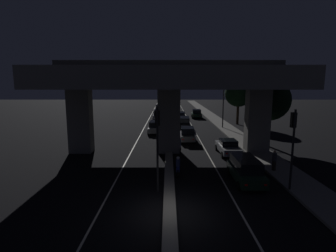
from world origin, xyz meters
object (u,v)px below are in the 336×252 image
Objects in this scene: car_silver_lead_oncoming at (157,127)px; car_grey_third at (188,134)px; street_lamp at (223,97)px; car_dark_green_sixth at (198,114)px; car_silver_second at (229,147)px; motorcycle_white_filtering_mid at (181,146)px; pedestrian_on_sidewalk at (276,160)px; motorcycle_blue_filtering_near at (179,167)px; traffic_light_left_of_median at (159,135)px; car_black_fourth at (185,123)px; car_dark_blue_third_oncoming at (160,108)px; car_dark_blue_fifth at (182,117)px; traffic_light_right_of_median at (294,136)px; car_silver_second_oncoming at (159,115)px; car_dark_green_lead at (247,170)px.

car_grey_third is at bearing 38.46° from car_silver_lead_oncoming.
street_lamp is 2.00× the size of car_dark_green_sixth.
motorcycle_white_filtering_mid reaches higher than car_silver_second.
car_silver_second is 5.86m from pedestrian_on_sidewalk.
street_lamp is 15.65m from car_silver_second.
motorcycle_blue_filtering_near is 1.23× the size of pedestrian_on_sidewalk.
car_silver_second is 1.11× the size of car_grey_third.
car_silver_lead_oncoming is at bearing -159.84° from street_lamp.
traffic_light_left_of_median is 4.57m from motorcycle_blue_filtering_near.
car_black_fourth is 24.37m from car_dark_blue_third_oncoming.
car_silver_second is (-2.28, -14.95, -4.04)m from street_lamp.
street_lamp is 1.91× the size of car_dark_blue_fifth.
street_lamp is 26.15m from car_dark_blue_third_oncoming.
motorcycle_blue_filtering_near is at bearing 138.47° from car_silver_second.
car_dark_green_sixth is at bearing 94.39° from pedestrian_on_sidewalk.
pedestrian_on_sidewalk is (0.47, 3.64, -2.64)m from traffic_light_right_of_median.
street_lamp is 9.66m from car_dark_blue_fifth.
car_dark_green_sixth is (-2.41, 12.61, -3.89)m from street_lamp.
street_lamp reaches higher than car_silver_second_oncoming.
traffic_light_right_of_median reaches higher than car_dark_blue_third_oncoming.
car_dark_blue_third_oncoming is (-7.63, 46.03, -0.05)m from car_dark_green_lead.
traffic_light_left_of_median is 30.79m from car_dark_blue_fifth.
car_silver_second is (-1.93, 8.98, -2.87)m from traffic_light_right_of_median.
car_black_fourth is at bearing 20.69° from car_silver_second_oncoming.
car_grey_third is 22.11m from car_dark_green_sixth.
traffic_light_right_of_median is at bearing 13.53° from car_silver_second_oncoming.
car_black_fourth is at bearing 102.80° from traffic_light_right_of_median.
pedestrian_on_sidewalk reaches higher than car_dark_blue_third_oncoming.
car_black_fourth is 14.05m from motorcycle_white_filtering_mid.
car_dark_green_lead is 2.25× the size of motorcycle_blue_filtering_near.
motorcycle_white_filtering_mid is (-4.29, 8.11, -0.28)m from car_dark_green_lead.
traffic_light_left_of_median is at bearing -157.81° from pedestrian_on_sidewalk.
pedestrian_on_sidewalk is at bearing -173.73° from car_dark_green_sixth.
car_black_fourth is at bearing 11.26° from car_dark_blue_third_oncoming.
car_dark_blue_fifth is at bearing 102.68° from pedestrian_on_sidewalk.
street_lamp is 1.89× the size of car_silver_second_oncoming.
car_grey_third is (-5.84, -9.23, -3.89)m from street_lamp.
traffic_light_left_of_median is at bearing 104.91° from car_dark_green_lead.
motorcycle_white_filtering_mid is 1.15× the size of pedestrian_on_sidewalk.
car_dark_blue_third_oncoming reaches higher than motorcycle_white_filtering_mid.
car_dark_green_sixth is at bearing -14.12° from motorcycle_white_filtering_mid.
traffic_light_left_of_median reaches higher than motorcycle_white_filtering_mid.
car_dark_blue_third_oncoming is 2.14× the size of motorcycle_blue_filtering_near.
car_silver_second is at bearing 102.10° from traffic_light_right_of_median.
car_black_fourth reaches higher than car_dark_blue_third_oncoming.
car_grey_third is 2.01× the size of motorcycle_blue_filtering_near.
motorcycle_white_filtering_mid is at bearing 80.54° from car_silver_second.
car_dark_blue_third_oncoming is 2.30× the size of motorcycle_white_filtering_mid.
car_silver_second is 27.56m from car_dark_green_sixth.
traffic_light_right_of_median is 23.96m from street_lamp.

